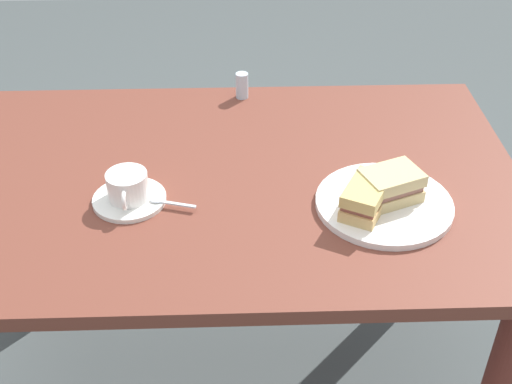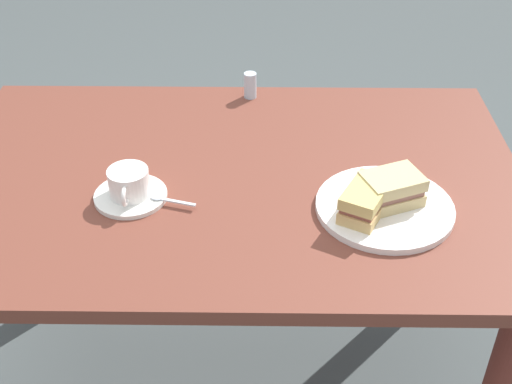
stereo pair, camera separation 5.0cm
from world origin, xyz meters
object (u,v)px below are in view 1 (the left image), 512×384
Objects in this scene: sandwich_plate at (384,204)px; salt_shaker at (242,86)px; spoon at (165,202)px; dining_table at (232,222)px; sandwich_front at (391,185)px; sandwich_back at (366,197)px; coffee_saucer at (129,199)px; coffee_cup at (127,186)px.

sandwich_plate is 4.15× the size of salt_shaker.
spoon is (0.44, -0.01, 0.01)m from sandwich_plate.
dining_table is 0.38m from sandwich_front.
sandwich_plate is 0.06m from sandwich_back.
sandwich_front is 0.55m from salt_shaker.
coffee_cup is (-0.00, 0.00, 0.04)m from coffee_saucer.
sandwich_front is at bearing 160.63° from dining_table.
spoon is (-0.07, 0.02, -0.03)m from coffee_cup.
sandwich_back reaches higher than coffee_saucer.
coffee_cup is 0.50m from salt_shaker.
coffee_saucer is 0.08m from spoon.
coffee_saucer is 0.50m from salt_shaker.
sandwich_back reaches higher than spoon.
sandwich_back is at bearing 172.54° from coffee_saucer.
spoon is at bearing -5.85° from sandwich_back.
sandwich_front reaches higher than sandwich_plate.
salt_shaker reaches higher than spoon.
sandwich_back is 0.48m from coffee_cup.
coffee_cup is at bearing -14.69° from spoon.
sandwich_back is at bearing 174.15° from spoon.
sandwich_front reaches higher than salt_shaker.
sandwich_plate reaches higher than dining_table.
coffee_cup is 1.13× the size of spoon.
dining_table is at bearing -156.98° from coffee_saucer.
sandwich_front is at bearing 121.92° from salt_shaker.
salt_shaker reaches higher than sandwich_plate.
sandwich_plate is at bearing 176.33° from coffee_cup.
dining_table is 0.28m from coffee_cup.
coffee_cup is at bearing -7.27° from sandwich_back.
dining_table is 9.05× the size of sandwich_back.
sandwich_back is 0.48m from coffee_saucer.
coffee_cup is 0.08m from spoon.
sandwich_front is 0.53m from coffee_cup.
sandwich_plate is at bearing 158.43° from dining_table.
sandwich_back is at bearing 150.55° from dining_table.
sandwich_back is at bearing 172.73° from coffee_cup.
spoon is at bearing 39.36° from dining_table.
spoon is (0.13, 0.11, 0.14)m from dining_table.
coffee_saucer reaches higher than dining_table.
sandwich_plate is (-0.31, 0.12, 0.14)m from dining_table.
coffee_cup is (0.52, -0.03, 0.03)m from sandwich_plate.
coffee_cup reaches higher than sandwich_plate.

